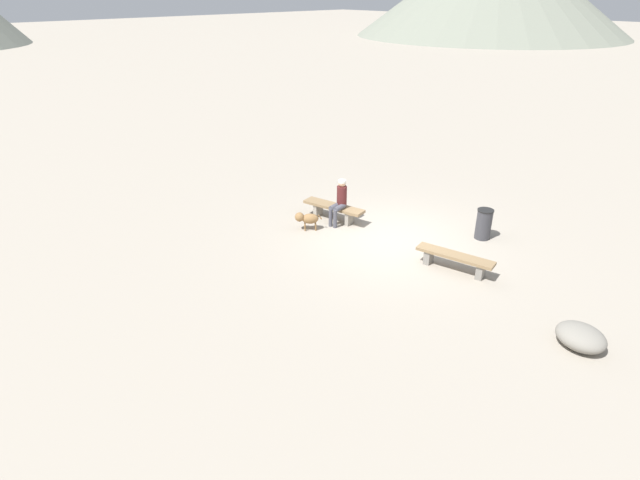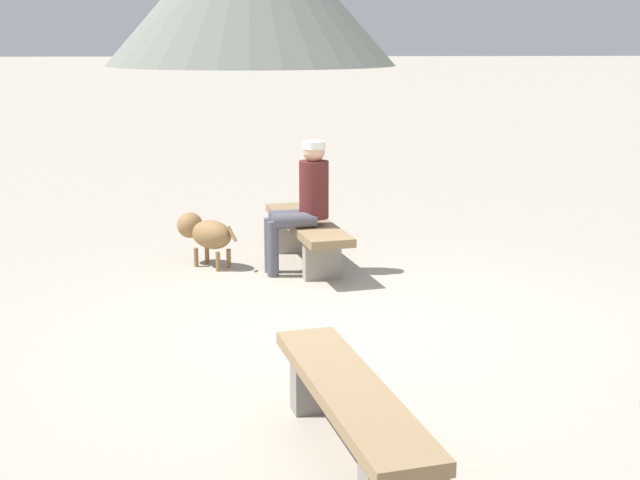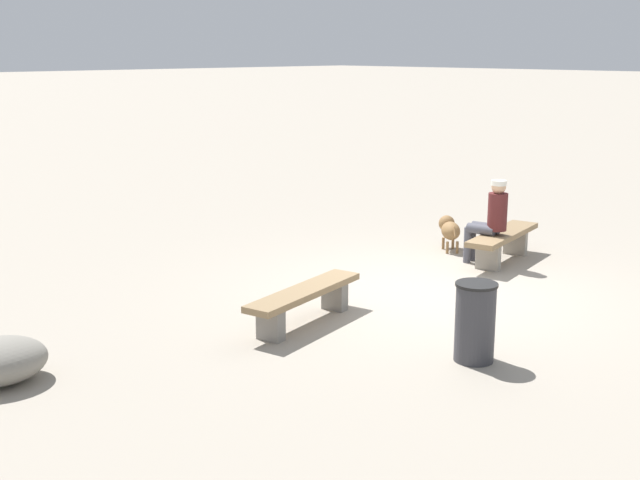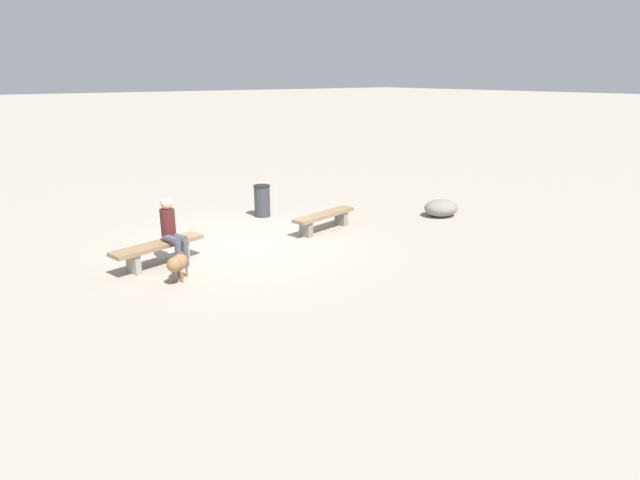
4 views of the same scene
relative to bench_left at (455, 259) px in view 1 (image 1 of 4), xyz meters
The scene contains 7 objects.
ground 2.08m from the bench_left, ahead, with size 210.00×210.00×0.06m, color #9E9384.
bench_left is the anchor object (origin of this frame).
bench_right 4.05m from the bench_left, ahead, with size 1.91×0.80×0.46m.
seated_person 3.80m from the bench_left, ahead, with size 0.37×0.62×1.28m.
dog 4.20m from the bench_left, 14.09° to the left, with size 0.57×0.62×0.52m.
trash_bin 2.10m from the bench_left, 77.13° to the right, with size 0.43×0.43×0.82m.
boulder 3.36m from the bench_left, 166.82° to the left, with size 0.93×0.77×0.44m, color gray.
Camera 1 is at (-7.67, 9.86, 6.09)m, focal length 28.97 mm.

